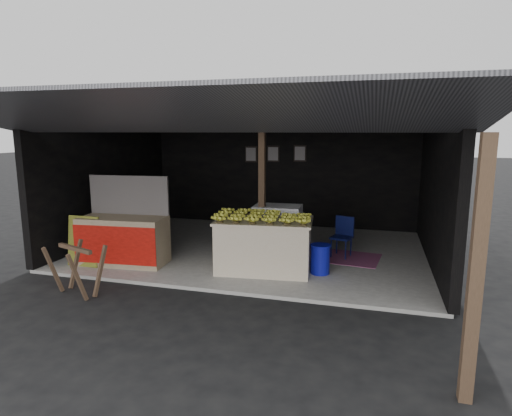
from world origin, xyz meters
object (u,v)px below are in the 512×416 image
(plastic_chair, at_px, (343,233))
(white_crate, at_px, (277,231))
(sawhorse, at_px, (76,265))
(neighbor_stall, at_px, (124,238))
(banana_table, at_px, (264,245))
(water_barrel, at_px, (320,260))

(plastic_chair, bearing_deg, white_crate, -148.33)
(sawhorse, bearing_deg, neighbor_stall, 112.92)
(banana_table, relative_size, sawhorse, 2.03)
(sawhorse, height_order, plastic_chair, plastic_chair)
(white_crate, xyz_separation_m, plastic_chair, (1.25, 0.34, -0.04))
(white_crate, bearing_deg, plastic_chair, 13.11)
(banana_table, bearing_deg, plastic_chair, 39.10)
(plastic_chair, bearing_deg, water_barrel, -87.61)
(banana_table, xyz_separation_m, plastic_chair, (1.27, 1.28, -0.00))
(white_crate, bearing_deg, neighbor_stall, -157.03)
(sawhorse, bearing_deg, white_crate, 65.84)
(neighbor_stall, distance_m, plastic_chair, 4.21)
(banana_table, distance_m, water_barrel, 1.01)
(water_barrel, distance_m, plastic_chair, 1.23)
(neighbor_stall, xyz_separation_m, water_barrel, (3.60, 0.41, -0.25))
(banana_table, height_order, neighbor_stall, neighbor_stall)
(white_crate, bearing_deg, water_barrel, -43.29)
(sawhorse, bearing_deg, plastic_chair, 57.86)
(neighbor_stall, distance_m, sawhorse, 1.47)
(white_crate, height_order, neighbor_stall, neighbor_stall)
(banana_table, xyz_separation_m, sawhorse, (-2.52, -1.78, -0.03))
(banana_table, distance_m, neighbor_stall, 2.64)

